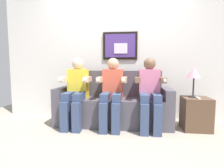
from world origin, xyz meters
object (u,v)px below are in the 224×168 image
at_px(spare_remote_on_table, 198,98).
at_px(couch, 113,106).
at_px(person_on_left, 76,89).
at_px(person_in_middle, 112,90).
at_px(table_lamp, 194,74).
at_px(side_table_right, 196,114).
at_px(person_on_right, 150,91).

bearing_deg(spare_remote_on_table, couch, 171.11).
relative_size(person_on_left, person_in_middle, 1.00).
bearing_deg(table_lamp, side_table_right, -47.91).
distance_m(person_on_left, person_in_middle, 0.59).
distance_m(side_table_right, table_lamp, 0.61).
relative_size(side_table_right, spare_remote_on_table, 3.85).
bearing_deg(couch, side_table_right, -4.67).
relative_size(table_lamp, spare_remote_on_table, 3.54).
bearing_deg(person_in_middle, person_on_right, 0.05).
bearing_deg(person_in_middle, spare_remote_on_table, -1.51).
bearing_deg(person_on_right, table_lamp, 8.72).
height_order(person_in_middle, person_on_right, same).
height_order(couch, side_table_right, couch).
bearing_deg(person_on_left, table_lamp, 3.21).
bearing_deg(couch, spare_remote_on_table, -8.89).
bearing_deg(person_on_right, side_table_right, 4.93).
xyz_separation_m(side_table_right, table_lamp, (-0.04, 0.04, 0.61)).
bearing_deg(spare_remote_on_table, person_on_left, 178.97).
bearing_deg(table_lamp, couch, 177.08).
distance_m(couch, person_on_left, 0.68).
height_order(couch, table_lamp, table_lamp).
bearing_deg(table_lamp, person_on_left, -176.79).
height_order(person_on_right, spare_remote_on_table, person_on_right).
distance_m(person_on_right, table_lamp, 0.72).
height_order(person_on_left, person_in_middle, same).
height_order(person_on_left, table_lamp, person_on_left).
bearing_deg(person_in_middle, couch, 89.98).
bearing_deg(person_on_left, couch, 15.93).
bearing_deg(table_lamp, spare_remote_on_table, -78.18).
height_order(table_lamp, spare_remote_on_table, table_lamp).
height_order(person_in_middle, spare_remote_on_table, person_in_middle).
distance_m(person_in_middle, spare_remote_on_table, 1.29).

